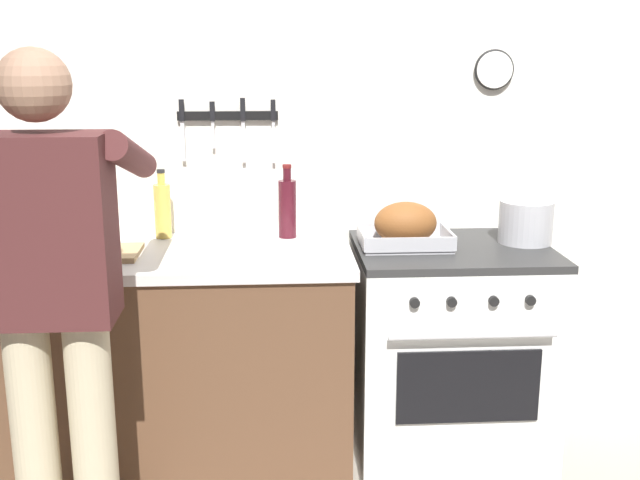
{
  "coord_description": "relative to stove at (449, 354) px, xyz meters",
  "views": [
    {
      "loc": [
        -0.49,
        -1.9,
        1.65
      ],
      "look_at": [
        -0.31,
        0.85,
        0.97
      ],
      "focal_mm": 43.36,
      "sensor_mm": 36.0,
      "label": 1
    }
  ],
  "objects": [
    {
      "name": "bottle_vinegar",
      "position": [
        -1.7,
        0.1,
        0.56
      ],
      "size": [
        0.06,
        0.06,
        0.26
      ],
      "color": "#997F4C",
      "rests_on": "counter_block"
    },
    {
      "name": "bottle_cooking_oil",
      "position": [
        -1.15,
        0.22,
        0.57
      ],
      "size": [
        0.07,
        0.07,
        0.28
      ],
      "color": "gold",
      "rests_on": "counter_block"
    },
    {
      "name": "stove",
      "position": [
        0.0,
        0.0,
        0.0
      ],
      "size": [
        0.76,
        0.67,
        0.9
      ],
      "color": "white",
      "rests_on": "ground"
    },
    {
      "name": "wall_back",
      "position": [
        -0.22,
        0.36,
        0.85
      ],
      "size": [
        6.0,
        0.13,
        2.6
      ],
      "color": "white",
      "rests_on": "ground"
    },
    {
      "name": "roasting_pan",
      "position": [
        -0.19,
        0.01,
        0.53
      ],
      "size": [
        0.35,
        0.26,
        0.18
      ],
      "color": "#B7B7BC",
      "rests_on": "stove"
    },
    {
      "name": "person_cook",
      "position": [
        -1.37,
        -0.62,
        0.5
      ],
      "size": [
        0.51,
        0.63,
        1.66
      ],
      "rotation": [
        0.0,
        0.0,
        1.48
      ],
      "color": "#C6B793",
      "rests_on": "ground"
    },
    {
      "name": "cutting_board",
      "position": [
        -1.39,
        -0.05,
        0.46
      ],
      "size": [
        0.36,
        0.24,
        0.02
      ],
      "primitive_type": "cube",
      "color": "tan",
      "rests_on": "counter_block"
    },
    {
      "name": "stock_pot",
      "position": [
        0.3,
        0.05,
        0.53
      ],
      "size": [
        0.21,
        0.21,
        0.17
      ],
      "color": "#B7B7BC",
      "rests_on": "stove"
    },
    {
      "name": "counter_block",
      "position": [
        -1.42,
        0.0,
        0.0
      ],
      "size": [
        2.03,
        0.65,
        0.9
      ],
      "color": "brown",
      "rests_on": "ground"
    },
    {
      "name": "bottle_wine_red",
      "position": [
        -0.65,
        0.2,
        0.58
      ],
      "size": [
        0.07,
        0.07,
        0.3
      ],
      "color": "#47141E",
      "rests_on": "counter_block"
    }
  ]
}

